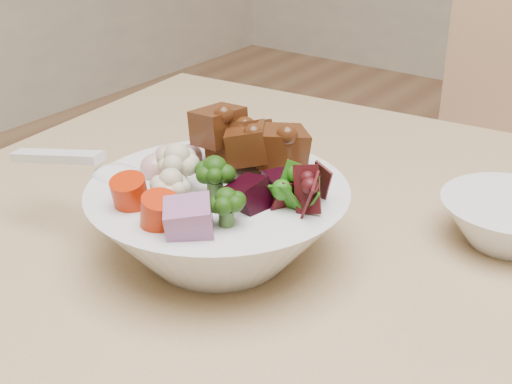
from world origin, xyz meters
TOP-DOWN VIEW (x-y plane):
  - food_bowl at (-0.40, 0.09)m, footprint 0.24×0.24m
  - soup_spoon at (-0.52, 0.06)m, footprint 0.16×0.06m
  - side_bowl at (-0.19, 0.28)m, footprint 0.13×0.13m

SIDE VIEW (x-z plane):
  - side_bowl at x=-0.19m, z-range 0.72..0.77m
  - food_bowl at x=-0.40m, z-range 0.70..0.83m
  - soup_spoon at x=-0.52m, z-range 0.78..0.81m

